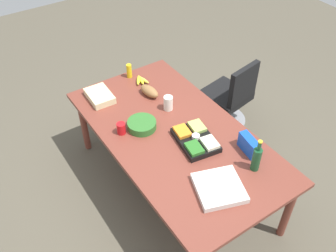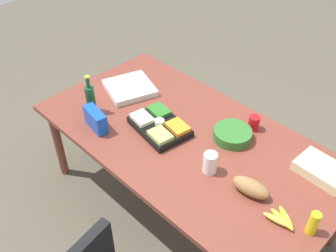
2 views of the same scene
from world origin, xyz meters
name	(u,v)px [view 2 (image 2 of 2)]	position (x,y,z in m)	size (l,w,h in m)	color
ground_plane	(185,204)	(0.00, 0.00, 0.00)	(10.00, 10.00, 0.00)	brown
conference_table	(188,143)	(0.00, 0.00, 0.69)	(2.22, 1.18, 0.75)	brown
veggie_tray	(160,125)	(0.20, 0.08, 0.79)	(0.46, 0.36, 0.09)	black
salad_bowl	(233,134)	(-0.23, -0.21, 0.79)	(0.27, 0.27, 0.07)	#2F6A29
banana_bunch	(282,219)	(-0.86, 0.16, 0.78)	(0.19, 0.14, 0.04)	yellow
chip_bag_blue	(96,119)	(0.54, 0.39, 0.83)	(0.22, 0.08, 0.15)	blue
sheet_cake	(322,170)	(-0.84, -0.34, 0.79)	(0.32, 0.22, 0.07)	beige
red_solo_cup	(254,123)	(-0.27, -0.40, 0.81)	(0.08, 0.08, 0.11)	red
pizza_box	(130,88)	(0.73, -0.08, 0.78)	(0.36, 0.36, 0.05)	silver
mayo_jar	(210,163)	(-0.32, 0.14, 0.82)	(0.09, 0.09, 0.15)	white
wine_bottle	(91,98)	(0.72, 0.30, 0.87)	(0.08, 0.08, 0.32)	#184928
mustard_bottle	(313,223)	(-1.01, 0.10, 0.83)	(0.06, 0.06, 0.16)	yellow
bread_loaf	(251,187)	(-0.61, 0.11, 0.80)	(0.24, 0.11, 0.10)	olive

